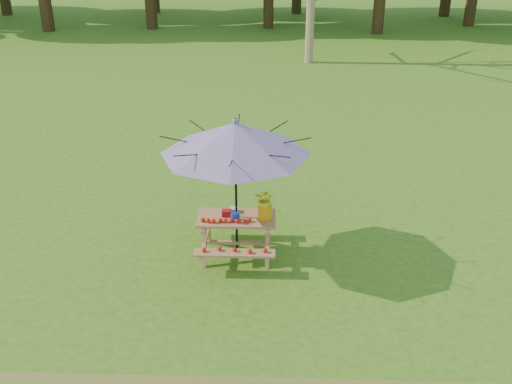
{
  "coord_description": "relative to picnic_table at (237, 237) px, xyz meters",
  "views": [
    {
      "loc": [
        2.94,
        -7.23,
        4.73
      ],
      "look_at": [
        2.7,
        0.5,
        1.1
      ],
      "focal_mm": 40.0,
      "sensor_mm": 36.0,
      "label": 1
    }
  ],
  "objects": [
    {
      "name": "ground",
      "position": [
        -2.4,
        -0.5,
        -0.33
      ],
      "size": [
        120.0,
        120.0,
        0.0
      ],
      "primitive_type": "plane",
      "color": "#366914",
      "rests_on": "ground"
    },
    {
      "name": "picnic_table",
      "position": [
        0.0,
        0.0,
        0.0
      ],
      "size": [
        1.2,
        1.32,
        0.67
      ],
      "color": "olive",
      "rests_on": "ground"
    },
    {
      "name": "patio_umbrella",
      "position": [
        0.0,
        0.0,
        1.62
      ],
      "size": [
        2.22,
        2.22,
        2.25
      ],
      "color": "black",
      "rests_on": "ground"
    },
    {
      "name": "produce_bins",
      "position": [
        -0.07,
        0.01,
        0.4
      ],
      "size": [
        0.27,
        0.42,
        0.13
      ],
      "color": "#AD0D15",
      "rests_on": "picnic_table"
    },
    {
      "name": "tomatoes_row",
      "position": [
        -0.15,
        -0.18,
        0.38
      ],
      "size": [
        0.77,
        0.13,
        0.07
      ],
      "primitive_type": null,
      "color": "red",
      "rests_on": "picnic_table"
    },
    {
      "name": "flower_bucket",
      "position": [
        0.44,
        -0.02,
        0.6
      ],
      "size": [
        0.37,
        0.34,
        0.48
      ],
      "color": "#F0A80C",
      "rests_on": "picnic_table"
    }
  ]
}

